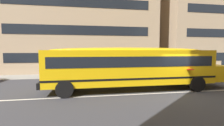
% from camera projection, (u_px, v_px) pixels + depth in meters
% --- Properties ---
extents(ground_plane, '(400.00, 400.00, 0.00)m').
position_uv_depth(ground_plane, '(180.00, 92.00, 10.16)').
color(ground_plane, '#38383D').
extents(sidewalk_far, '(120.00, 3.00, 0.01)m').
position_uv_depth(sidewalk_far, '(139.00, 74.00, 18.16)').
color(sidewalk_far, gray).
rests_on(sidewalk_far, ground_plane).
extents(lane_centreline, '(110.00, 0.16, 0.01)m').
position_uv_depth(lane_centreline, '(180.00, 92.00, 10.16)').
color(lane_centreline, silver).
rests_on(lane_centreline, ground_plane).
extents(school_bus, '(13.16, 3.11, 2.94)m').
position_uv_depth(school_bus, '(134.00, 65.00, 10.83)').
color(school_bus, yellow).
rests_on(school_bus, ground_plane).
extents(apartment_block_far_left, '(19.88, 10.57, 16.50)m').
position_uv_depth(apartment_block_far_left, '(81.00, 14.00, 23.08)').
color(apartment_block_far_left, tan).
rests_on(apartment_block_far_left, ground_plane).
extents(apartment_block_far_centre, '(17.81, 9.10, 16.50)m').
position_uv_depth(apartment_block_far_centre, '(211.00, 17.00, 25.77)').
color(apartment_block_far_centre, tan).
rests_on(apartment_block_far_centre, ground_plane).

